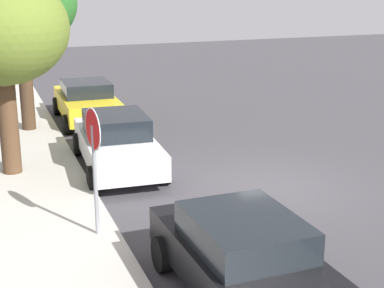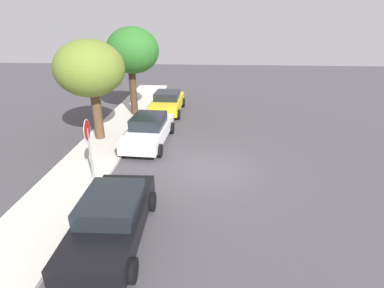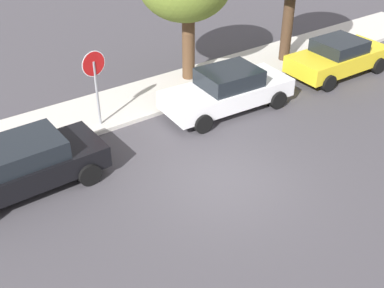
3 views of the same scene
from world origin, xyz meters
name	(u,v)px [view 3 (image 3 of 3)]	position (x,y,z in m)	size (l,w,h in m)	color
ground_plane	(222,179)	(0.00, 0.00, 0.00)	(60.00, 60.00, 0.00)	#423F44
sidewalk_curb	(129,103)	(0.00, 5.37, 0.07)	(32.00, 2.55, 0.14)	beige
stop_sign	(95,76)	(-1.50, 4.51, 1.83)	(0.81, 0.13, 2.64)	gray
parked_car_black	(22,165)	(-4.55, 2.79, 0.73)	(4.40, 2.07, 1.43)	black
parked_car_white	(228,90)	(2.66, 3.13, 0.74)	(4.64, 2.18, 1.47)	white
parked_car_yellow	(338,57)	(8.06, 2.93, 0.72)	(4.25, 2.06, 1.43)	yellow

